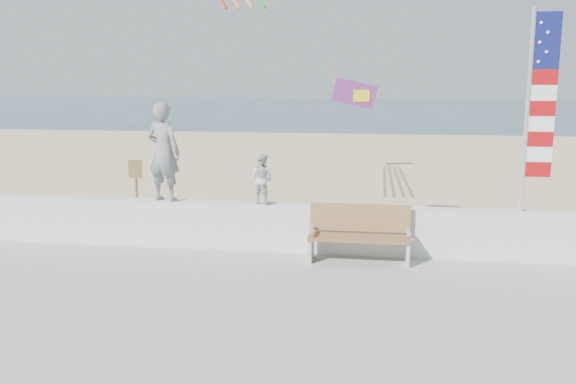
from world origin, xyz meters
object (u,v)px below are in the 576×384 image
(child, at_px, (262,179))
(flag, at_px, (536,103))
(adult, at_px, (164,152))
(bench, at_px, (359,233))

(child, relative_size, flag, 0.27)
(adult, xyz_separation_m, flag, (6.70, -0.00, 0.97))
(adult, xyz_separation_m, child, (1.91, 0.00, -0.47))
(adult, relative_size, child, 1.99)
(bench, bearing_deg, flag, 8.77)
(child, xyz_separation_m, bench, (1.85, -0.45, -0.86))
(child, xyz_separation_m, flag, (4.80, -0.00, 1.44))
(adult, bearing_deg, flag, -165.15)
(adult, relative_size, flag, 0.54)
(bench, relative_size, flag, 0.51)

